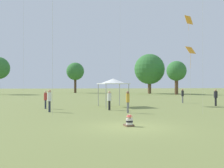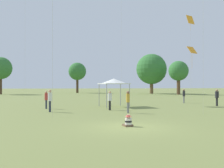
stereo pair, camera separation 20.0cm
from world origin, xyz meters
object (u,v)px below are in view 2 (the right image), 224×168
object	(u,v)px
person_standing_2	(128,100)
person_standing_6	(110,99)
person_standing_0	(50,98)
distant_tree_0	(151,69)
seated_toddler	(128,122)
kite_4	(192,51)
person_standing_4	(46,98)
person_standing_1	(184,95)
kite_0	(190,21)
distant_tree_1	(1,68)
distant_tree_3	(178,71)
person_standing_3	(217,96)
canopy_tent	(114,82)
distant_tree_2	(77,72)

from	to	relation	value
person_standing_2	person_standing_6	distance (m)	2.72
person_standing_0	person_standing_6	distance (m)	5.09
person_standing_0	distant_tree_0	world-z (taller)	distant_tree_0
seated_toddler	kite_4	world-z (taller)	kite_4
distant_tree_0	person_standing_4	bearing A→B (deg)	-120.32
person_standing_1	kite_4	xyz separation A→B (m)	(2.77, 3.46, 5.79)
kite_0	distant_tree_1	xyz separation A→B (m)	(-32.49, 29.65, -5.09)
person_standing_1	person_standing_4	distance (m)	16.61
kite_4	distant_tree_1	size ratio (longest dim) A/B	0.86
kite_0	distant_tree_3	bearing A→B (deg)	89.57
person_standing_4	distant_tree_3	bearing A→B (deg)	174.26
person_standing_3	distant_tree_1	distance (m)	50.04
person_standing_4	distant_tree_3	size ratio (longest dim) A/B	0.21
person_standing_0	kite_0	distance (m)	24.48
seated_toddler	distant_tree_0	distance (m)	53.03
distant_tree_1	distant_tree_3	distance (m)	41.06
canopy_tent	distant_tree_0	distance (m)	40.81
seated_toddler	canopy_tent	distance (m)	12.67
person_standing_2	distant_tree_3	bearing A→B (deg)	170.89
seated_toddler	distant_tree_0	bearing A→B (deg)	61.86
person_standing_1	person_standing_4	size ratio (longest dim) A/B	1.04
person_standing_0	distant_tree_1	xyz separation A→B (m)	(-14.14, 42.37, 4.96)
person_standing_1	distant_tree_2	world-z (taller)	distant_tree_2
person_standing_4	distant_tree_0	size ratio (longest dim) A/B	0.16
person_standing_4	distant_tree_0	bearing A→B (deg)	-175.91
canopy_tent	person_standing_0	bearing A→B (deg)	-144.88
seated_toddler	person_standing_4	bearing A→B (deg)	105.96
person_standing_3	person_standing_4	world-z (taller)	person_standing_3
person_standing_6	kite_0	bearing A→B (deg)	151.55
person_standing_6	distant_tree_0	xyz separation A→B (m)	(16.98, 40.82, 5.17)
person_standing_1	kite_4	size ratio (longest dim) A/B	0.23
person_standing_6	distant_tree_3	bearing A→B (deg)	167.68
person_standing_6	canopy_tent	bearing A→B (deg)	-175.80
person_standing_6	person_standing_0	bearing A→B (deg)	-61.93
person_standing_6	kite_0	distance (m)	20.59
person_standing_6	distant_tree_2	size ratio (longest dim) A/B	0.20
person_standing_6	distant_tree_0	distance (m)	44.51
distant_tree_3	person_standing_3	bearing A→B (deg)	-106.84
distant_tree_3	person_standing_6	bearing A→B (deg)	-121.93
person_standing_0	distant_tree_0	size ratio (longest dim) A/B	0.18
distant_tree_3	person_standing_2	bearing A→B (deg)	-118.88
distant_tree_0	person_standing_1	bearing A→B (deg)	-101.41
person_standing_3	canopy_tent	size ratio (longest dim) A/B	0.57
person_standing_1	seated_toddler	bearing A→B (deg)	-117.73
person_standing_0	person_standing_1	bearing A→B (deg)	-105.88
kite_0	distant_tree_1	world-z (taller)	kite_0
person_standing_0	canopy_tent	bearing A→B (deg)	-98.74
person_standing_0	person_standing_3	xyz separation A→B (m)	(16.68, 3.28, -0.06)
kite_4	person_standing_0	bearing A→B (deg)	-126.66
seated_toddler	kite_0	world-z (taller)	kite_0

